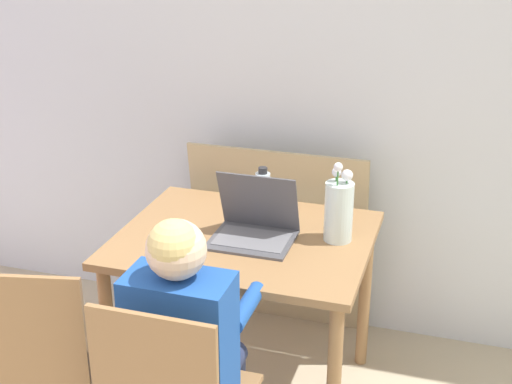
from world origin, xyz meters
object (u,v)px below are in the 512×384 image
object	(u,v)px
person_seated	(188,333)
laptop	(255,224)
chair_spare	(47,368)
water_bottle	(263,198)
flower_vase	(339,210)

from	to	relation	value
person_seated	laptop	xyz separation A→B (m)	(0.02, 0.62, 0.10)
chair_spare	water_bottle	bearing A→B (deg)	-135.98
chair_spare	person_seated	size ratio (longest dim) A/B	0.82
chair_spare	laptop	xyz separation A→B (m)	(0.52, 0.65, 0.31)
person_seated	water_bottle	size ratio (longest dim) A/B	4.48
chair_spare	water_bottle	size ratio (longest dim) A/B	3.65
chair_spare	laptop	distance (m)	0.89
flower_vase	chair_spare	bearing A→B (deg)	-138.24
chair_spare	laptop	bearing A→B (deg)	-140.75
chair_spare	person_seated	distance (m)	0.54
water_bottle	person_seated	bearing A→B (deg)	-91.23
person_seated	laptop	distance (m)	0.63
chair_spare	flower_vase	size ratio (longest dim) A/B	2.78
laptop	flower_vase	bearing A→B (deg)	13.94
chair_spare	water_bottle	distance (m)	1.00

